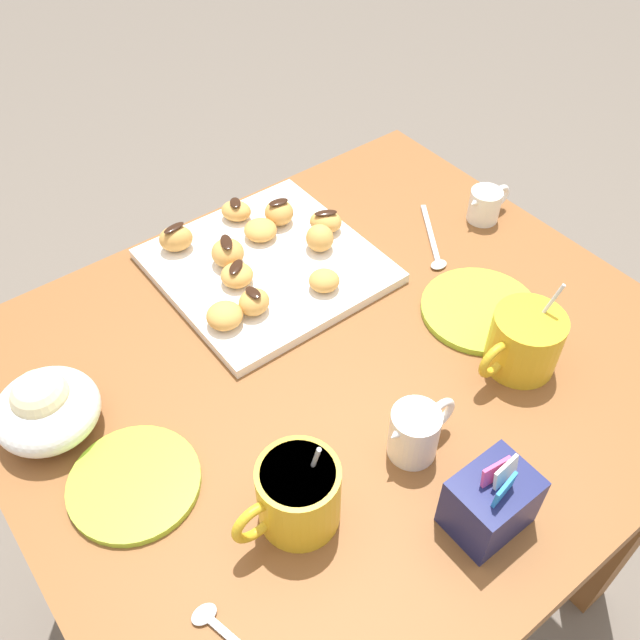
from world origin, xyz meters
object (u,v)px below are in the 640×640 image
object	(u,v)px
sugar_caddy	(491,502)
beignet_4	(237,275)
beignet_1	(254,302)
beignet_2	(228,253)
pastry_plate_square	(267,266)
beignet_5	(260,230)
coffee_mug_mustard_right	(297,494)
beignet_3	(326,222)
beignet_6	(225,316)
beignet_0	(236,211)
beignet_9	(176,239)
beignet_7	(324,281)
cream_pitcher_white	(415,431)
ice_cream_bowl	(46,408)
beignet_8	(320,238)
coffee_mug_mustard_left	(524,340)
saucer_lime_left	(480,310)
beignet_10	(279,212)
chocolate_sauce_pitcher	(485,203)
saucer_lime_right	(133,481)
dining_table	(342,420)

from	to	relation	value
sugar_caddy	beignet_4	size ratio (longest dim) A/B	2.18
beignet_1	beignet_4	xyz separation A→B (m)	(-0.01, -0.06, -0.00)
sugar_caddy	beignet_2	distance (m)	0.53
pastry_plate_square	beignet_2	xyz separation A→B (m)	(0.05, -0.03, 0.03)
beignet_1	beignet_5	xyz separation A→B (m)	(-0.10, -0.13, -0.00)
beignet_5	coffee_mug_mustard_right	bearing A→B (deg)	60.70
beignet_3	beignet_6	xyz separation A→B (m)	(0.24, 0.08, -0.00)
beignet_0	beignet_9	size ratio (longest dim) A/B	0.95
sugar_caddy	beignet_7	size ratio (longest dim) A/B	2.34
beignet_1	beignet_4	world-z (taller)	beignet_1
coffee_mug_mustard_right	beignet_4	size ratio (longest dim) A/B	2.90
cream_pitcher_white	beignet_4	xyz separation A→B (m)	(0.02, -0.37, -0.01)
beignet_5	beignet_6	bearing A→B (deg)	40.95
ice_cream_bowl	beignet_5	xyz separation A→B (m)	(-0.40, -0.13, -0.01)
beignet_7	coffee_mug_mustard_right	bearing A→B (deg)	47.44
beignet_4	beignet_8	xyz separation A→B (m)	(-0.14, 0.01, 0.00)
coffee_mug_mustard_right	sugar_caddy	size ratio (longest dim) A/B	1.33
coffee_mug_mustard_left	beignet_5	size ratio (longest dim) A/B	2.57
ice_cream_bowl	saucer_lime_left	xyz separation A→B (m)	(-0.57, 0.19, -0.04)
saucer_lime_left	beignet_0	xyz separation A→B (m)	(0.17, -0.38, 0.03)
beignet_5	beignet_10	world-z (taller)	beignet_10
beignet_3	beignet_9	bearing A→B (deg)	-26.37
beignet_0	sugar_caddy	bearing A→B (deg)	83.88
coffee_mug_mustard_left	beignet_3	distance (m)	0.37
chocolate_sauce_pitcher	saucer_lime_right	bearing A→B (deg)	7.84
beignet_1	beignet_3	world-z (taller)	beignet_1
saucer_lime_right	beignet_9	distance (m)	0.41
saucer_lime_left	beignet_1	size ratio (longest dim) A/B	3.69
dining_table	beignet_4	bearing A→B (deg)	-79.03
chocolate_sauce_pitcher	dining_table	bearing A→B (deg)	14.72
pastry_plate_square	chocolate_sauce_pitcher	bearing A→B (deg)	162.17
ice_cream_bowl	beignet_3	bearing A→B (deg)	-170.28
ice_cream_bowl	beignet_1	world-z (taller)	ice_cream_bowl
beignet_6	beignet_0	bearing A→B (deg)	-126.65
beignet_4	coffee_mug_mustard_right	bearing A→B (deg)	67.20
coffee_mug_mustard_right	beignet_1	world-z (taller)	coffee_mug_mustard_right
pastry_plate_square	beignet_10	bearing A→B (deg)	-136.80
pastry_plate_square	beignet_8	xyz separation A→B (m)	(-0.08, 0.02, 0.03)
sugar_caddy	beignet_2	world-z (taller)	sugar_caddy
saucer_lime_right	beignet_2	distance (m)	0.38
coffee_mug_mustard_left	beignet_4	world-z (taller)	coffee_mug_mustard_left
beignet_0	beignet_9	distance (m)	0.11
beignet_6	saucer_lime_right	bearing A→B (deg)	32.61
beignet_4	beignet_10	xyz separation A→B (m)	(-0.13, -0.08, 0.00)
beignet_10	cream_pitcher_white	bearing A→B (deg)	75.29
dining_table	cream_pitcher_white	xyz separation A→B (m)	(0.02, 0.16, 0.18)
beignet_2	chocolate_sauce_pitcher	bearing A→B (deg)	159.82
sugar_caddy	beignet_5	bearing A→B (deg)	-97.29
chocolate_sauce_pitcher	beignet_10	distance (m)	0.34
beignet_5	beignet_9	size ratio (longest dim) A/B	1.00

